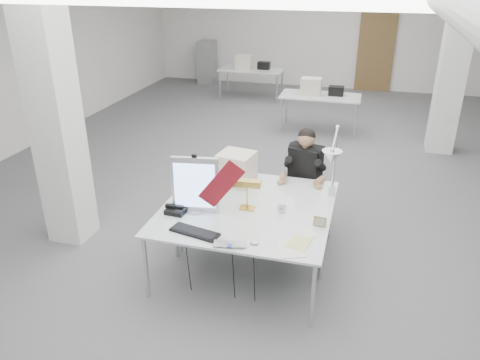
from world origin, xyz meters
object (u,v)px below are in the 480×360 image
Objects in this scene: bankers_lamp at (247,194)px; seated_person at (305,163)px; monitor at (195,185)px; beige_monitor at (236,168)px; office_chair at (304,184)px; laptop at (229,247)px; architect_lamp at (333,168)px; desk_phone at (176,210)px; desk_main at (236,228)px.

seated_person is at bearing 63.60° from bankers_lamp.
monitor is 1.54× the size of beige_monitor.
monitor reaches higher than beige_monitor.
office_chair is 1.73m from monitor.
monitor reaches higher than seated_person.
laptop is at bearing -56.66° from monitor.
bankers_lamp is 0.39× the size of architect_lamp.
desk_phone is (-1.15, -1.40, -0.12)m from seated_person.
office_chair reaches higher than bankers_lamp.
monitor is 0.35m from desk_phone.
seated_person is 1.49× the size of monitor.
office_chair reaches higher than beige_monitor.
office_chair is 0.32m from seated_person.
beige_monitor reaches higher than desk_main.
office_chair is 1.34× the size of architect_lamp.
bankers_lamp is 0.77m from desk_phone.
monitor is at bearing -173.69° from architect_lamp.
bankers_lamp reaches higher than desk_phone.
bankers_lamp is 1.66× the size of desk_phone.
monitor is 0.56m from bankers_lamp.
desk_phone is 1.00m from beige_monitor.
bankers_lamp is 0.85× the size of beige_monitor.
bankers_lamp is (0.01, 0.40, 0.18)m from desk_main.
bankers_lamp is at bearing 11.70° from monitor.
architect_lamp reaches higher than seated_person.
laptop is 1.46m from architect_lamp.
desk_main is 0.63m from monitor.
desk_phone is at bearing -114.67° from seated_person.
office_chair is at bearing 64.47° from bankers_lamp.
beige_monitor is at bearing 69.66° from desk_phone.
laptop is 1.48× the size of desk_phone.
beige_monitor is (-0.75, -0.50, 0.04)m from seated_person.
desk_phone is at bearing -104.69° from beige_monitor.
bankers_lamp is 0.95m from architect_lamp.
seated_person is 3.02× the size of laptop.
desk_phone is (-0.19, -0.09, -0.28)m from monitor.
architect_lamp is at bearing -49.53° from office_chair.
monitor is at bearing -111.57° from seated_person.
seated_person is (0.46, 1.51, 0.16)m from desk_main.
monitor is 2.03× the size of laptop.
laptop is at bearing -91.23° from bankers_lamp.
desk_main is 1.59m from seated_person.
seated_person reaches higher than desk_phone.
bankers_lamp is at bearing -54.90° from beige_monitor.
laptop is (0.55, -0.60, -0.29)m from monitor.
desk_phone is 0.52× the size of beige_monitor.
beige_monitor is at bearing 111.51° from bankers_lamp.
desk_main is 4.52× the size of beige_monitor.
architect_lamp is (0.80, 1.14, 0.42)m from laptop.
desk_phone is at bearing -161.86° from bankers_lamp.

